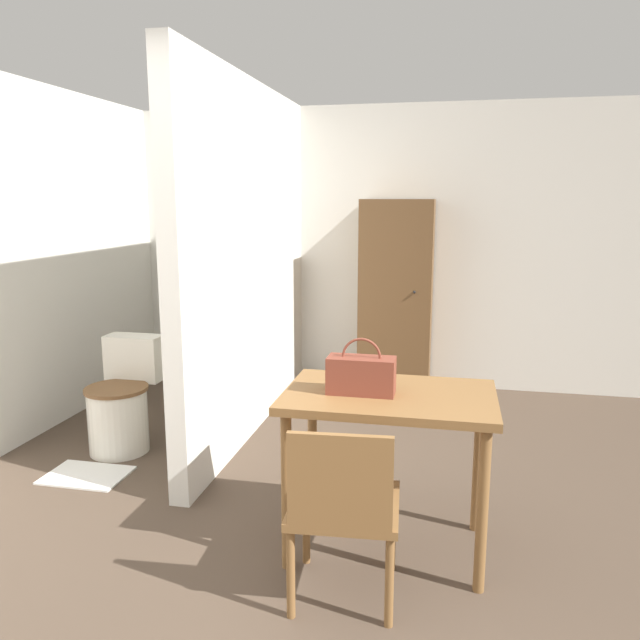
% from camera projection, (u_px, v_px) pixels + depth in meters
% --- Properties ---
extents(wall_back, '(5.08, 0.12, 2.50)m').
position_uv_depth(wall_back, '(358.00, 248.00, 5.71)').
color(wall_back, silver).
rests_on(wall_back, ground_plane).
extents(partition_wall, '(0.12, 2.64, 2.50)m').
position_uv_depth(partition_wall, '(249.00, 261.00, 4.51)').
color(partition_wall, silver).
rests_on(partition_wall, ground_plane).
extents(dining_table, '(0.99, 0.65, 0.79)m').
position_uv_depth(dining_table, '(389.00, 415.00, 2.95)').
color(dining_table, brown).
rests_on(dining_table, ground_plane).
extents(wooden_chair, '(0.49, 0.49, 0.81)m').
position_uv_depth(wooden_chair, '(343.00, 504.00, 2.58)').
color(wooden_chair, brown).
rests_on(wooden_chair, ground_plane).
extents(toilet, '(0.42, 0.57, 0.75)m').
position_uv_depth(toilet, '(122.00, 404.00, 4.25)').
color(toilet, silver).
rests_on(toilet, ground_plane).
extents(handbag, '(0.31, 0.13, 0.27)m').
position_uv_depth(handbag, '(361.00, 374.00, 2.90)').
color(handbag, brown).
rests_on(handbag, dining_table).
extents(wooden_cabinet, '(0.62, 0.44, 1.69)m').
position_uv_depth(wooden_cabinet, '(396.00, 298.00, 5.43)').
color(wooden_cabinet, brown).
rests_on(wooden_cabinet, ground_plane).
extents(bath_mat, '(0.49, 0.35, 0.01)m').
position_uv_depth(bath_mat, '(87.00, 475.00, 3.86)').
color(bath_mat, silver).
rests_on(bath_mat, ground_plane).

